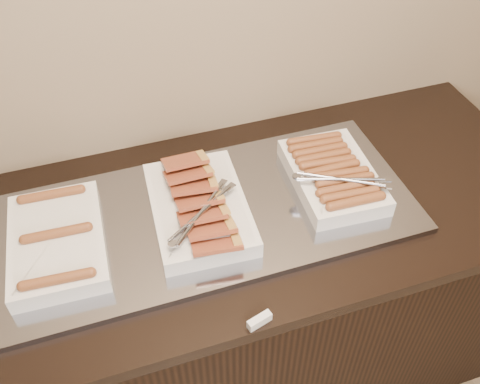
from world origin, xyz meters
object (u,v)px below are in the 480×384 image
counter (212,308)px  dish_left (57,241)px  dish_center (199,207)px  dish_right (333,175)px  warming_tray (198,217)px

counter → dish_left: (-0.39, -0.00, 0.50)m
counter → dish_center: bearing=-168.9°
dish_center → dish_right: 0.40m
dish_center → dish_right: dish_center is taller
warming_tray → dish_left: size_ratio=3.34×
dish_left → dish_center: (0.37, -0.00, 0.01)m
dish_center → dish_right: bearing=3.3°
counter → dish_left: dish_left is taller
dish_center → counter: bearing=14.5°
dish_center → warming_tray: bearing=151.3°
warming_tray → dish_left: 0.37m
warming_tray → dish_left: (-0.37, -0.00, 0.04)m
dish_right → dish_center: bearing=-176.8°
warming_tray → dish_right: 0.40m
counter → dish_right: size_ratio=5.93×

